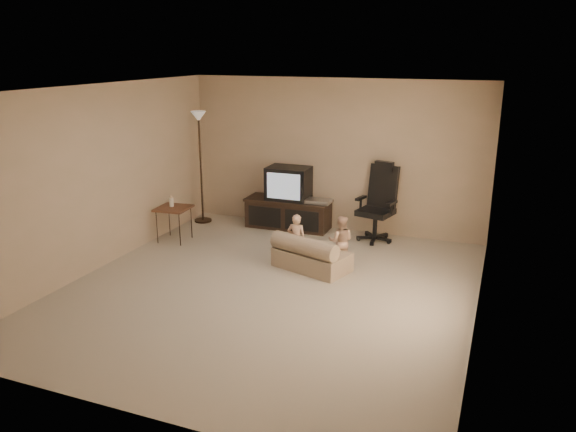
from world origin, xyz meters
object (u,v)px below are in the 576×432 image
Objects in this scene: floor_lamp at (200,142)px; toddler_right at (341,241)px; side_table at (173,208)px; office_chair at (378,213)px; toddler_left at (296,239)px; tv_stand at (289,203)px; child_sofa at (310,256)px.

floor_lamp is 2.65× the size of toddler_right.
office_chair is at bearing 22.31° from side_table.
office_chair is 1.68× the size of side_table.
floor_lamp is 2.61× the size of toddler_left.
tv_stand is 1.84m from floor_lamp.
toddler_right is at bearing -1.83° from side_table.
office_chair is at bearing 87.72° from child_sofa.
child_sofa is 0.32m from toddler_left.
office_chair reaches higher than toddler_right.
child_sofa is 1.57× the size of toddler_right.
tv_stand is 1.94m from child_sofa.
toddler_left is (-0.82, -1.48, -0.08)m from office_chair.
toddler_left is 1.01× the size of toddler_right.
child_sofa is at bearing -96.31° from office_chair.
side_table is at bearing -84.75° from floor_lamp.
toddler_right is at bearing -86.20° from office_chair.
side_table is (-1.45, -1.29, 0.09)m from tv_stand.
floor_lamp is at bearing -163.64° from office_chair.
office_chair is 1.72m from child_sofa.
tv_stand is 1.99× the size of side_table.
side_table is 1.02× the size of toddler_right.
side_table is 2.46m from child_sofa.
toddler_left is (0.72, -1.55, -0.07)m from tv_stand.
floor_lamp is 3.26m from toddler_right.
office_chair reaches higher than child_sofa.
office_chair is at bearing 2.95° from floor_lamp.
floor_lamp reaches higher than tv_stand.
child_sofa is at bearing -60.94° from tv_stand.
child_sofa is at bearing 27.10° from toddler_right.
side_table is 1.00× the size of toddler_left.
office_chair is at bearing -112.01° from toddler_right.
side_table is at bearing -139.25° from tv_stand.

